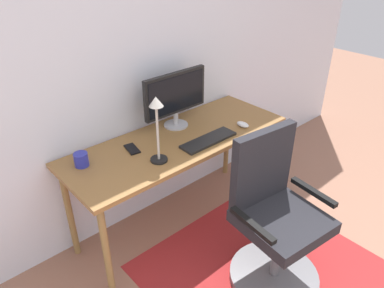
{
  "coord_description": "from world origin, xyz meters",
  "views": [
    {
      "loc": [
        -1.04,
        0.09,
        2.02
      ],
      "look_at": [
        0.29,
        1.57,
        0.87
      ],
      "focal_mm": 34.28,
      "sensor_mm": 36.0,
      "label": 1
    }
  ],
  "objects_px": {
    "keyboard": "(208,140)",
    "cell_phone": "(132,149)",
    "computer_mouse": "(243,124)",
    "office_chair": "(274,227)",
    "desk_lamp": "(157,121)",
    "coffee_cup": "(81,160)",
    "desk": "(179,147)",
    "monitor": "(175,95)"
  },
  "relations": [
    {
      "from": "monitor",
      "to": "keyboard",
      "type": "relative_size",
      "value": 1.23
    },
    {
      "from": "computer_mouse",
      "to": "desk_lamp",
      "type": "distance_m",
      "value": 0.8
    },
    {
      "from": "cell_phone",
      "to": "coffee_cup",
      "type": "bearing_deg",
      "value": -176.34
    },
    {
      "from": "office_chair",
      "to": "cell_phone",
      "type": "bearing_deg",
      "value": 123.28
    },
    {
      "from": "desk",
      "to": "monitor",
      "type": "relative_size",
      "value": 3.14
    },
    {
      "from": "monitor",
      "to": "desk_lamp",
      "type": "height_order",
      "value": "desk_lamp"
    },
    {
      "from": "monitor",
      "to": "computer_mouse",
      "type": "relative_size",
      "value": 5.1
    },
    {
      "from": "desk",
      "to": "desk_lamp",
      "type": "relative_size",
      "value": 3.82
    },
    {
      "from": "coffee_cup",
      "to": "cell_phone",
      "type": "bearing_deg",
      "value": -7.38
    },
    {
      "from": "monitor",
      "to": "cell_phone",
      "type": "xyz_separation_m",
      "value": [
        -0.44,
        -0.07,
        -0.24
      ]
    },
    {
      "from": "computer_mouse",
      "to": "cell_phone",
      "type": "distance_m",
      "value": 0.85
    },
    {
      "from": "desk",
      "to": "office_chair",
      "type": "height_order",
      "value": "office_chair"
    },
    {
      "from": "keyboard",
      "to": "desk_lamp",
      "type": "xyz_separation_m",
      "value": [
        -0.41,
        0.03,
        0.27
      ]
    },
    {
      "from": "monitor",
      "to": "office_chair",
      "type": "distance_m",
      "value": 1.13
    },
    {
      "from": "monitor",
      "to": "coffee_cup",
      "type": "height_order",
      "value": "monitor"
    },
    {
      "from": "desk",
      "to": "office_chair",
      "type": "relative_size",
      "value": 1.61
    },
    {
      "from": "desk",
      "to": "keyboard",
      "type": "height_order",
      "value": "keyboard"
    },
    {
      "from": "coffee_cup",
      "to": "office_chair",
      "type": "xyz_separation_m",
      "value": [
        0.78,
        -0.93,
        -0.4
      ]
    },
    {
      "from": "desk",
      "to": "computer_mouse",
      "type": "relative_size",
      "value": 16.02
    },
    {
      "from": "keyboard",
      "to": "cell_phone",
      "type": "relative_size",
      "value": 3.07
    },
    {
      "from": "keyboard",
      "to": "cell_phone",
      "type": "bearing_deg",
      "value": 150.7
    },
    {
      "from": "computer_mouse",
      "to": "office_chair",
      "type": "xyz_separation_m",
      "value": [
        -0.36,
        -0.61,
        -0.37
      ]
    },
    {
      "from": "computer_mouse",
      "to": "desk_lamp",
      "type": "relative_size",
      "value": 0.24
    },
    {
      "from": "coffee_cup",
      "to": "cell_phone",
      "type": "xyz_separation_m",
      "value": [
        0.34,
        -0.04,
        -0.04
      ]
    },
    {
      "from": "computer_mouse",
      "to": "monitor",
      "type": "bearing_deg",
      "value": 136.53
    },
    {
      "from": "desk_lamp",
      "to": "computer_mouse",
      "type": "bearing_deg",
      "value": -3.02
    },
    {
      "from": "desk",
      "to": "computer_mouse",
      "type": "height_order",
      "value": "computer_mouse"
    },
    {
      "from": "desk",
      "to": "coffee_cup",
      "type": "xyz_separation_m",
      "value": [
        -0.67,
        0.13,
        0.12
      ]
    },
    {
      "from": "desk",
      "to": "cell_phone",
      "type": "height_order",
      "value": "cell_phone"
    },
    {
      "from": "desk_lamp",
      "to": "coffee_cup",
      "type": "bearing_deg",
      "value": 145.19
    },
    {
      "from": "desk_lamp",
      "to": "desk",
      "type": "bearing_deg",
      "value": 26.25
    },
    {
      "from": "coffee_cup",
      "to": "desk_lamp",
      "type": "height_order",
      "value": "desk_lamp"
    },
    {
      "from": "desk",
      "to": "desk_lamp",
      "type": "distance_m",
      "value": 0.47
    },
    {
      "from": "keyboard",
      "to": "office_chair",
      "type": "distance_m",
      "value": 0.72
    },
    {
      "from": "keyboard",
      "to": "computer_mouse",
      "type": "distance_m",
      "value": 0.35
    },
    {
      "from": "coffee_cup",
      "to": "cell_phone",
      "type": "relative_size",
      "value": 0.63
    },
    {
      "from": "keyboard",
      "to": "coffee_cup",
      "type": "distance_m",
      "value": 0.85
    },
    {
      "from": "cell_phone",
      "to": "office_chair",
      "type": "distance_m",
      "value": 1.05
    },
    {
      "from": "keyboard",
      "to": "desk_lamp",
      "type": "relative_size",
      "value": 0.99
    },
    {
      "from": "keyboard",
      "to": "cell_phone",
      "type": "height_order",
      "value": "keyboard"
    },
    {
      "from": "desk",
      "to": "coffee_cup",
      "type": "bearing_deg",
      "value": 168.75
    },
    {
      "from": "coffee_cup",
      "to": "keyboard",
      "type": "bearing_deg",
      "value": -20.69
    }
  ]
}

